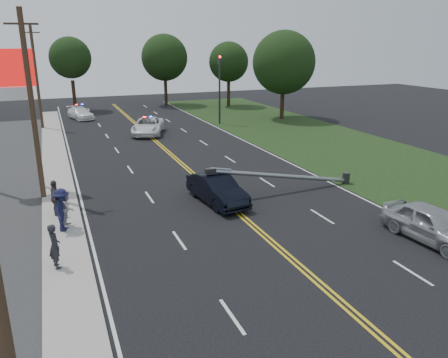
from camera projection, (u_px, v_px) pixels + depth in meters
name	position (u px, v px, depth m)	size (l,w,h in m)	color
ground	(300.00, 267.00, 16.95)	(120.00, 120.00, 0.00)	black
sidewalk	(61.00, 208.00, 22.82)	(1.80, 70.00, 0.12)	#A39E93
grass_verge	(392.00, 166.00, 30.58)	(12.00, 80.00, 0.01)	black
centerline_yellow	(211.00, 189.00, 25.80)	(0.36, 80.00, 0.00)	gold
pylon_sign	(5.00, 87.00, 23.84)	(3.20, 0.35, 8.00)	gray
traffic_signal	(220.00, 84.00, 45.19)	(0.28, 0.41, 7.05)	#2D2D30
fallen_streetlight	(291.00, 176.00, 25.24)	(9.36, 0.44, 1.91)	#2D2D30
utility_pole_mid	(32.00, 107.00, 22.80)	(1.60, 0.28, 10.00)	#382619
utility_pole_far	(37.00, 77.00, 42.29)	(1.60, 0.28, 10.00)	#382619
tree_6	(70.00, 58.00, 53.44)	(5.01, 5.01, 9.01)	black
tree_7	(164.00, 58.00, 58.52)	(6.16, 6.16, 9.42)	black
tree_8	(229.00, 62.00, 57.71)	(5.22, 5.22, 8.44)	black
tree_9	(284.00, 63.00, 47.83)	(6.88, 6.88, 9.63)	black
crashed_sedan	(217.00, 189.00, 23.49)	(1.62, 4.63, 1.53)	black
waiting_sedan	(432.00, 224.00, 18.94)	(1.86, 4.62, 1.57)	#A2A5AA
emergency_a	(148.00, 126.00, 41.11)	(2.57, 5.58, 1.55)	white
emergency_b	(80.00, 113.00, 49.22)	(1.86, 4.57, 1.33)	white
bystander_a	(55.00, 246.00, 16.41)	(0.64, 0.42, 1.77)	#24232A
bystander_b	(67.00, 208.00, 20.20)	(0.85, 0.66, 1.74)	#A3A2A7
bystander_c	(62.00, 210.00, 19.65)	(1.29, 0.74, 1.99)	#18193C
bystander_d	(55.00, 198.00, 21.44)	(1.05, 0.44, 1.79)	#4E443F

